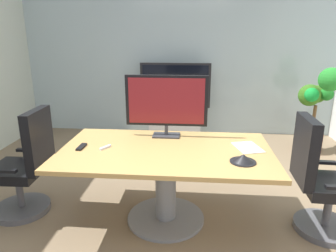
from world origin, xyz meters
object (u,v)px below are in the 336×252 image
conference_table (166,168)px  tv_monitor (166,102)px  office_chair_left (26,171)px  potted_plant (317,103)px  office_chair_right (320,186)px  conference_phone (243,159)px  remote_control (81,147)px  wall_display_unit (175,113)px

conference_table → tv_monitor: size_ratio=2.34×
office_chair_left → conference_table: bearing=87.6°
conference_table → potted_plant: size_ratio=1.47×
office_chair_right → tv_monitor: (-1.44, 0.43, 0.65)m
conference_phone → remote_control: (-1.47, 0.21, -0.02)m
office_chair_right → tv_monitor: tv_monitor is taller
wall_display_unit → remote_control: size_ratio=7.71×
office_chair_left → potted_plant: size_ratio=0.82×
conference_table → tv_monitor: bearing=94.2°
office_chair_left → office_chair_right: size_ratio=1.00×
tv_monitor → potted_plant: bearing=37.5°
conference_table → office_chair_right: 1.42m
conference_table → potted_plant: (2.09, 2.01, 0.23)m
tv_monitor → wall_display_unit: (-0.05, 2.18, -0.66)m
potted_plant → remote_control: potted_plant is taller
conference_table → conference_phone: conference_phone is taller
conference_phone → office_chair_right: bearing=14.9°
tv_monitor → remote_control: size_ratio=4.94×
conference_phone → remote_control: 1.48m
office_chair_right → wall_display_unit: 3.00m
tv_monitor → remote_control: tv_monitor is taller
office_chair_right → remote_control: office_chair_right is taller
wall_display_unit → potted_plant: potted_plant is taller
office_chair_left → potted_plant: 4.05m
office_chair_left → potted_plant: (3.51, 2.00, 0.33)m
tv_monitor → wall_display_unit: 2.28m
office_chair_right → remote_control: 2.23m
remote_control → wall_display_unit: bearing=75.2°
conference_phone → remote_control: size_ratio=1.29×
office_chair_right → wall_display_unit: bearing=31.9°
conference_table → office_chair_right: bearing=-1.8°
potted_plant → remote_control: size_ratio=7.83×
office_chair_left → potted_plant: potted_plant is taller
conference_table → conference_phone: size_ratio=8.92×
wall_display_unit → remote_control: 2.71m
tv_monitor → conference_phone: (0.70, -0.63, -0.33)m
remote_control → potted_plant: bearing=36.0°
office_chair_left → remote_control: bearing=83.7°
office_chair_right → potted_plant: size_ratio=0.82×
office_chair_right → wall_display_unit: wall_display_unit is taller
tv_monitor → office_chair_right: bearing=-16.7°
office_chair_left → conference_phone: bearing=81.2°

